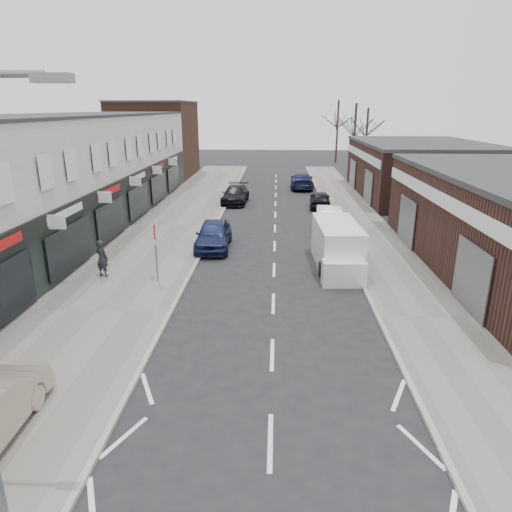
# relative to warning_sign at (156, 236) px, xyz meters

# --- Properties ---
(pavement_left) EXTENTS (5.50, 64.00, 0.12)m
(pavement_left) POSITION_rel_warning_sign_xyz_m (-1.59, 10.00, -2.14)
(pavement_left) COLOR slate
(pavement_left) RESTS_ON ground
(pavement_right) EXTENTS (3.50, 64.00, 0.12)m
(pavement_right) POSITION_rel_warning_sign_xyz_m (10.91, 10.00, -2.14)
(pavement_right) COLOR slate
(pavement_right) RESTS_ON ground
(shop_terrace_left) EXTENTS (8.00, 41.00, 7.10)m
(shop_terrace_left) POSITION_rel_warning_sign_xyz_m (-8.34, 7.50, 1.35)
(shop_terrace_left) COLOR silver
(shop_terrace_left) RESTS_ON ground
(brick_block_far) EXTENTS (8.00, 10.00, 8.00)m
(brick_block_far) POSITION_rel_warning_sign_xyz_m (-8.34, 33.00, 1.80)
(brick_block_far) COLOR #43281D
(brick_block_far) RESTS_ON ground
(right_unit_far) EXTENTS (10.00, 16.00, 4.50)m
(right_unit_far) POSITION_rel_warning_sign_xyz_m (17.66, 22.00, 0.05)
(right_unit_far) COLOR #3A201A
(right_unit_far) RESTS_ON ground
(tree_far_a) EXTENTS (3.60, 3.60, 8.00)m
(tree_far_a) POSITION_rel_warning_sign_xyz_m (14.16, 36.00, -2.20)
(tree_far_a) COLOR #382D26
(tree_far_a) RESTS_ON ground
(tree_far_b) EXTENTS (3.60, 3.60, 7.50)m
(tree_far_b) POSITION_rel_warning_sign_xyz_m (16.66, 42.00, -2.20)
(tree_far_b) COLOR #382D26
(tree_far_b) RESTS_ON ground
(tree_far_c) EXTENTS (3.60, 3.60, 8.50)m
(tree_far_c) POSITION_rel_warning_sign_xyz_m (13.66, 48.00, -2.20)
(tree_far_c) COLOR #382D26
(tree_far_c) RESTS_ON ground
(warning_sign) EXTENTS (0.12, 0.80, 2.70)m
(warning_sign) POSITION_rel_warning_sign_xyz_m (0.00, 0.00, 0.00)
(warning_sign) COLOR slate
(warning_sign) RESTS_ON pavement_left
(white_van) EXTENTS (2.15, 5.61, 2.15)m
(white_van) POSITION_rel_warning_sign_xyz_m (8.24, 2.66, -1.18)
(white_van) COLOR white
(white_van) RESTS_ON ground
(pedestrian) EXTENTS (0.73, 0.60, 1.72)m
(pedestrian) POSITION_rel_warning_sign_xyz_m (-2.68, 0.47, -1.22)
(pedestrian) COLOR black
(pedestrian) RESTS_ON pavement_left
(parked_car_left_a) EXTENTS (1.97, 4.62, 1.56)m
(parked_car_left_a) POSITION_rel_warning_sign_xyz_m (1.76, 5.45, -1.42)
(parked_car_left_a) COLOR #161E45
(parked_car_left_a) RESTS_ON ground
(parked_car_left_b) EXTENTS (2.14, 4.91, 1.40)m
(parked_car_left_b) POSITION_rel_warning_sign_xyz_m (1.86, 18.13, -1.50)
(parked_car_left_b) COLOR black
(parked_car_left_b) RESTS_ON ground
(parked_car_right_a) EXTENTS (1.99, 4.70, 1.51)m
(parked_car_right_a) POSITION_rel_warning_sign_xyz_m (8.66, 10.41, -1.45)
(parked_car_right_a) COLOR silver
(parked_car_right_a) RESTS_ON ground
(parked_car_right_b) EXTENTS (1.82, 3.98, 1.32)m
(parked_car_right_b) POSITION_rel_warning_sign_xyz_m (8.66, 16.63, -1.54)
(parked_car_right_b) COLOR black
(parked_car_right_b) RESTS_ON ground
(parked_car_right_c) EXTENTS (2.28, 5.34, 1.53)m
(parked_car_right_c) POSITION_rel_warning_sign_xyz_m (7.68, 25.60, -1.43)
(parked_car_right_c) COLOR #131A3B
(parked_car_right_c) RESTS_ON ground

